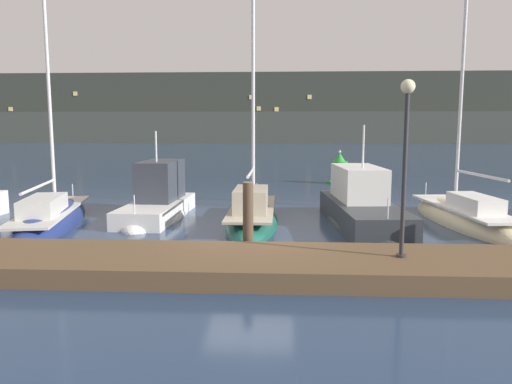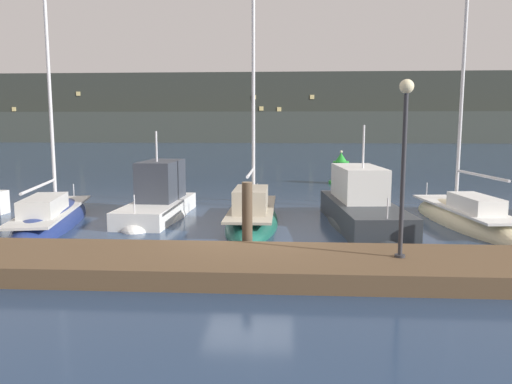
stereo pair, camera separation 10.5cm
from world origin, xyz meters
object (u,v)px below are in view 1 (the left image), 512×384
Objects in this scene: channel_buoy at (339,171)px; dock_lamppost at (406,140)px; motorboat_berth_4 at (158,208)px; motorboat_berth_6 at (361,215)px; sailboat_berth_3 at (51,222)px; sailboat_berth_7 at (462,221)px; sailboat_berth_5 at (252,220)px.

dock_lamppost reaches higher than channel_buoy.
motorboat_berth_4 reaches higher than channel_buoy.
motorboat_berth_6 is at bearing -7.83° from motorboat_berth_4.
motorboat_berth_4 is 1.44× the size of dock_lamppost.
sailboat_berth_3 is 14.38m from sailboat_berth_7.
dock_lamppost is (0.02, -5.83, 2.77)m from motorboat_berth_6.
sailboat_berth_3 is at bearing -176.82° from motorboat_berth_6.
sailboat_berth_5 reaches higher than motorboat_berth_4.
dock_lamppost reaches higher than motorboat_berth_6.
channel_buoy is at bearing 88.29° from dock_lamppost.
sailboat_berth_5 reaches higher than channel_buoy.
dock_lamppost is (3.81, -5.73, 2.97)m from sailboat_berth_5.
sailboat_berth_3 reaches higher than channel_buoy.
sailboat_berth_3 is 1.14× the size of sailboat_berth_7.
dock_lamppost is at bearing -42.65° from motorboat_berth_4.
channel_buoy is 18.14m from dock_lamppost.
sailboat_berth_7 is 4.78× the size of channel_buoy.
motorboat_berth_6 is 0.77× the size of sailboat_berth_7.
dock_lamppost is at bearing -89.83° from motorboat_berth_6.
sailboat_berth_3 is 1.04× the size of sailboat_berth_5.
sailboat_berth_7 is at bearing -3.37° from motorboat_berth_4.
sailboat_berth_5 is at bearing -176.33° from sailboat_berth_7.
sailboat_berth_5 is at bearing -109.55° from channel_buoy.
sailboat_berth_3 is at bearing -154.22° from motorboat_berth_4.
sailboat_berth_7 is 7.77m from dock_lamppost.
motorboat_berth_6 is 12.16m from channel_buoy.
dock_lamppost is (7.44, -6.85, 2.78)m from motorboat_berth_4.
sailboat_berth_5 is (6.98, 0.50, 0.06)m from sailboat_berth_3.
motorboat_berth_6 is at bearing -92.61° from channel_buoy.
dock_lamppost is at bearing -56.40° from sailboat_berth_5.
motorboat_berth_6 is 6.45m from dock_lamppost.
sailboat_berth_5 reaches higher than motorboat_berth_6.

